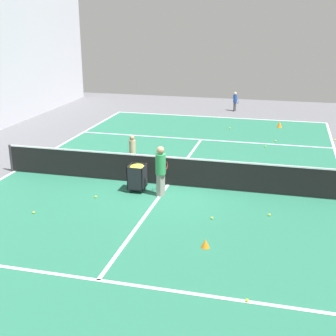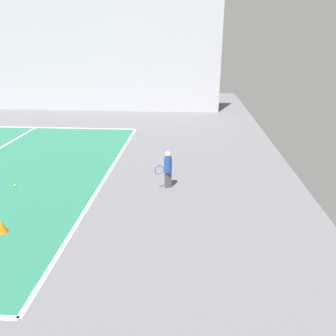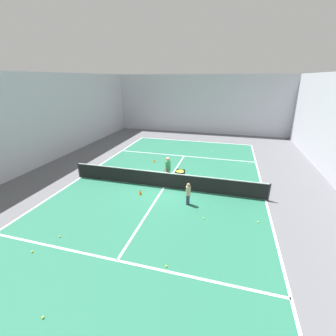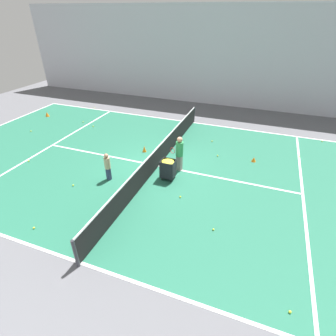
% 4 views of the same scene
% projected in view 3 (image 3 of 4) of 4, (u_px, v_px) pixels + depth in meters
% --- Properties ---
extents(ground_plane, '(34.81, 34.81, 0.00)m').
position_uv_depth(ground_plane, '(164.00, 187.00, 13.77)').
color(ground_plane, '#5B5B60').
extents(court_playing_area, '(11.66, 22.41, 0.00)m').
position_uv_depth(court_playing_area, '(164.00, 187.00, 13.77)').
color(court_playing_area, '#23664C').
rests_on(court_playing_area, ground).
extents(line_baseline_far, '(11.66, 0.10, 0.00)m').
position_uv_depth(line_baseline_far, '(193.00, 141.00, 23.79)').
color(line_baseline_far, white).
rests_on(line_baseline_far, ground).
extents(line_sideline_left, '(0.10, 22.41, 0.00)m').
position_uv_depth(line_sideline_left, '(81.00, 177.00, 15.19)').
color(line_sideline_left, white).
rests_on(line_sideline_left, ground).
extents(line_sideline_right, '(0.10, 22.41, 0.00)m').
position_uv_depth(line_sideline_right, '(266.00, 200.00, 12.34)').
color(line_sideline_right, white).
rests_on(line_sideline_right, ground).
extents(line_service_near, '(11.66, 0.10, 0.00)m').
position_uv_depth(line_service_near, '(117.00, 261.00, 8.25)').
color(line_service_near, white).
rests_on(line_service_near, ground).
extents(line_service_far, '(11.66, 0.10, 0.00)m').
position_uv_depth(line_service_far, '(184.00, 156.00, 19.28)').
color(line_service_far, white).
rests_on(line_service_far, ground).
extents(line_centre_service, '(0.10, 12.33, 0.00)m').
position_uv_depth(line_centre_service, '(164.00, 187.00, 13.76)').
color(line_centre_service, white).
rests_on(line_centre_service, ground).
extents(hall_enclosure_left, '(0.15, 31.11, 6.65)m').
position_uv_depth(hall_enclosure_left, '(19.00, 125.00, 15.00)').
color(hall_enclosure_left, silver).
rests_on(hall_enclosure_left, ground).
extents(hall_enclosure_far, '(20.06, 0.15, 6.65)m').
position_uv_depth(hall_enclosure_far, '(201.00, 105.00, 26.38)').
color(hall_enclosure_far, silver).
rests_on(hall_enclosure_far, ground).
extents(tennis_net, '(11.96, 0.10, 1.01)m').
position_uv_depth(tennis_net, '(164.00, 180.00, 13.57)').
color(tennis_net, '#2D2D33').
rests_on(tennis_net, ground).
extents(coach_at_net, '(0.41, 0.69, 1.63)m').
position_uv_depth(coach_at_net, '(168.00, 167.00, 14.31)').
color(coach_at_net, gray).
rests_on(coach_at_net, ground).
extents(child_midcourt, '(0.29, 0.29, 1.24)m').
position_uv_depth(child_midcourt, '(188.00, 192.00, 11.68)').
color(child_midcourt, '#2D3351').
rests_on(child_midcourt, ground).
extents(ball_cart, '(0.52, 0.58, 0.90)m').
position_uv_depth(ball_cart, '(180.00, 174.00, 14.03)').
color(ball_cart, black).
rests_on(ball_cart, ground).
extents(training_cone_1, '(0.20, 0.20, 0.33)m').
position_uv_depth(training_cone_1, '(140.00, 192.00, 12.87)').
color(training_cone_1, orange).
rests_on(training_cone_1, ground).
extents(training_cone_2, '(0.22, 0.22, 0.22)m').
position_uv_depth(training_cone_2, '(154.00, 161.00, 17.88)').
color(training_cone_2, orange).
rests_on(training_cone_2, ground).
extents(tennis_ball_0, '(0.07, 0.07, 0.07)m').
position_uv_depth(tennis_ball_0, '(32.00, 252.00, 8.62)').
color(tennis_ball_0, yellow).
rests_on(tennis_ball_0, ground).
extents(tennis_ball_1, '(0.07, 0.07, 0.07)m').
position_uv_depth(tennis_ball_1, '(166.00, 266.00, 7.96)').
color(tennis_ball_1, yellow).
rests_on(tennis_ball_1, ground).
extents(tennis_ball_2, '(0.07, 0.07, 0.07)m').
position_uv_depth(tennis_ball_2, '(204.00, 218.00, 10.69)').
color(tennis_ball_2, yellow).
rests_on(tennis_ball_2, ground).
extents(tennis_ball_3, '(0.07, 0.07, 0.07)m').
position_uv_depth(tennis_ball_3, '(60.00, 237.00, 9.45)').
color(tennis_ball_3, yellow).
rests_on(tennis_ball_3, ground).
extents(tennis_ball_4, '(0.07, 0.07, 0.07)m').
position_uv_depth(tennis_ball_4, '(193.00, 143.00, 22.90)').
color(tennis_ball_4, yellow).
rests_on(tennis_ball_4, ground).
extents(tennis_ball_5, '(0.07, 0.07, 0.07)m').
position_uv_depth(tennis_ball_5, '(43.00, 317.00, 6.26)').
color(tennis_ball_5, yellow).
rests_on(tennis_ball_5, ground).
extents(tennis_ball_6, '(0.07, 0.07, 0.07)m').
position_uv_depth(tennis_ball_6, '(220.00, 172.00, 15.91)').
color(tennis_ball_6, yellow).
rests_on(tennis_ball_6, ground).
extents(tennis_ball_7, '(0.07, 0.07, 0.07)m').
position_uv_depth(tennis_ball_7, '(130.00, 147.00, 21.77)').
color(tennis_ball_7, yellow).
rests_on(tennis_ball_7, ground).
extents(tennis_ball_9, '(0.07, 0.07, 0.07)m').
position_uv_depth(tennis_ball_9, '(249.00, 164.00, 17.48)').
color(tennis_ball_9, yellow).
rests_on(tennis_ball_9, ground).
extents(tennis_ball_10, '(0.07, 0.07, 0.07)m').
position_uv_depth(tennis_ball_10, '(258.00, 222.00, 10.41)').
color(tennis_ball_10, yellow).
rests_on(tennis_ball_10, ground).
extents(tennis_ball_11, '(0.07, 0.07, 0.07)m').
position_uv_depth(tennis_ball_11, '(199.00, 179.00, 14.81)').
color(tennis_ball_11, yellow).
rests_on(tennis_ball_11, ground).
extents(tennis_ball_12, '(0.07, 0.07, 0.07)m').
position_uv_depth(tennis_ball_12, '(148.00, 170.00, 16.35)').
color(tennis_ball_12, yellow).
rests_on(tennis_ball_12, ground).
extents(tennis_ball_13, '(0.07, 0.07, 0.07)m').
position_uv_depth(tennis_ball_13, '(212.00, 152.00, 20.32)').
color(tennis_ball_13, yellow).
rests_on(tennis_ball_13, ground).
extents(tennis_ball_14, '(0.07, 0.07, 0.07)m').
position_uv_depth(tennis_ball_14, '(125.00, 171.00, 16.17)').
color(tennis_ball_14, yellow).
rests_on(tennis_ball_14, ground).
extents(tennis_ball_15, '(0.07, 0.07, 0.07)m').
position_uv_depth(tennis_ball_15, '(149.00, 153.00, 20.06)').
color(tennis_ball_15, yellow).
rests_on(tennis_ball_15, ground).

